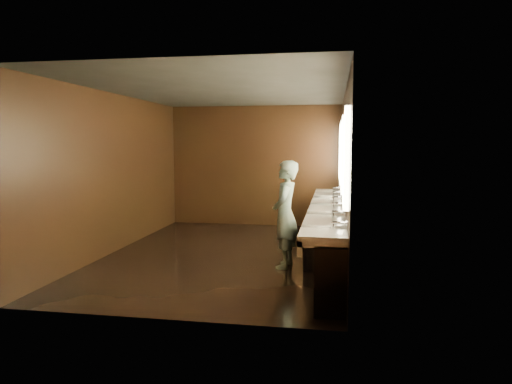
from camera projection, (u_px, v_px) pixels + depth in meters
floor at (226, 254)px, 7.93m from camera, size 6.00×6.00×0.00m
ceiling at (225, 91)px, 7.64m from camera, size 4.00×6.00×0.02m
wall_back at (255, 166)px, 10.73m from camera, size 4.00×0.02×2.80m
wall_front at (159, 192)px, 4.85m from camera, size 4.00×0.02×2.80m
wall_left at (116, 173)px, 8.12m from camera, size 0.02×6.00×2.80m
wall_right at (344, 175)px, 7.45m from camera, size 0.02×6.00×2.80m
sink_counter at (330, 229)px, 7.58m from camera, size 0.55×5.40×1.01m
mirror_band at (343, 154)px, 7.42m from camera, size 0.06×5.03×1.15m
person at (285, 214)px, 7.04m from camera, size 0.44×0.63×1.66m
trash_bin at (315, 251)px, 6.94m from camera, size 0.47×0.47×0.57m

